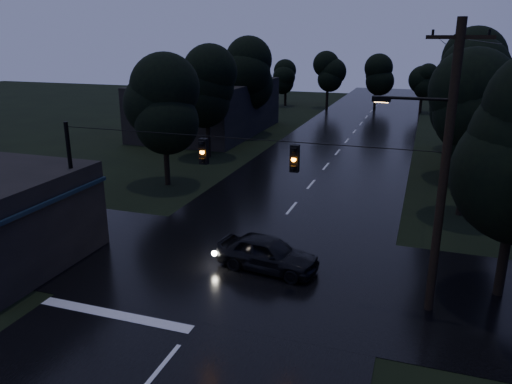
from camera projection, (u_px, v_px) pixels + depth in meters
The scene contains 14 objects.
main_road at pixel (326, 167), 37.47m from camera, with size 12.00×120.00×0.02m, color black.
cross_street at pixel (243, 268), 21.22m from camera, with size 60.00×9.00×0.02m, color black.
building_far_left at pixel (209, 107), 50.05m from camera, with size 10.00×16.00×5.00m, color black.
utility_pole_main at pixel (442, 168), 16.46m from camera, with size 3.50×0.30×10.00m.
utility_pole_far at pixel (450, 126), 31.94m from camera, with size 2.00×0.30×7.50m.
anchor_pole_left at pixel (73, 190), 21.72m from camera, with size 0.18×0.18×6.00m, color black.
span_signals at pixel (247, 154), 18.56m from camera, with size 15.00×0.37×1.12m.
tree_left_a at pixel (163, 105), 31.44m from camera, with size 3.92×3.92×8.26m.
tree_left_b at pixel (207, 87), 38.73m from camera, with size 4.20×4.20×8.85m.
tree_left_c at pixel (244, 73), 47.83m from camera, with size 4.48×4.48×9.44m.
tree_right_a at pixel (472, 113), 25.79m from camera, with size 4.20×4.20×8.85m.
tree_right_b at pixel (474, 90), 32.71m from camera, with size 4.48×4.48×9.44m.
tree_right_c at pixel (474, 74), 41.44m from camera, with size 4.76×4.76×10.03m.
car at pixel (267, 253), 20.86m from camera, with size 1.75×4.36×1.48m, color black.
Camera 1 is at (6.73, -6.06, 9.47)m, focal length 35.00 mm.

